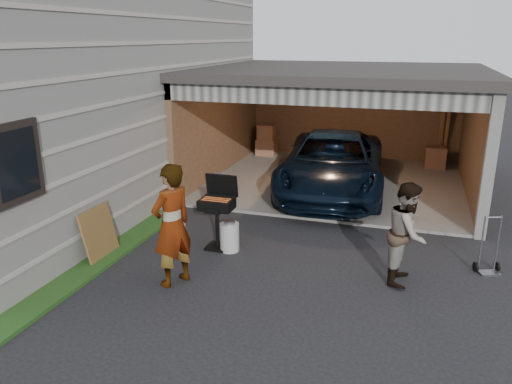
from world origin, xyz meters
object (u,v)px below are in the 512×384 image
minivan (332,166)px  hand_truck (488,262)px  propane_tank (230,237)px  plywood_panel (99,234)px  man (407,233)px  bbq_grill (217,206)px  woman (172,225)px

minivan → hand_truck: size_ratio=5.26×
minivan → propane_tank: (-1.15, -3.85, -0.44)m
plywood_panel → man: bearing=8.2°
hand_truck → man: bearing=-171.7°
man → bbq_grill: 3.22m
bbq_grill → man: bearing=-5.6°
woman → propane_tank: 1.60m
propane_tank → plywood_panel: 2.21m
man → hand_truck: bearing=-54.9°
minivan → woman: (-1.52, -5.25, 0.25)m
propane_tank → man: bearing=-4.8°
man → bbq_grill: (-3.20, 0.31, -0.01)m
minivan → plywood_panel: bearing=-128.2°
minivan → plywood_panel: 5.75m
woman → plywood_panel: size_ratio=2.11×
man → hand_truck: size_ratio=1.67×
man → hand_truck: 1.58m
man → hand_truck: man is taller
woman → propane_tank: bearing=-170.3°
woman → man: 3.53m
hand_truck → woman: bearing=-178.6°
plywood_panel → hand_truck: hand_truck is taller
propane_tank → bbq_grill: bearing=165.4°
propane_tank → plywood_panel: (-1.98, -0.96, 0.19)m
woman → minivan: bearing=-171.5°
woman → hand_truck: bearing=136.5°
hand_truck → plywood_panel: bearing=172.3°
plywood_panel → woman: bearing=-15.2°
woman → plywood_panel: (-1.61, 0.44, -0.50)m
minivan → hand_truck: 4.62m
hand_truck → bbq_grill: bearing=164.5°
woman → bbq_grill: size_ratio=1.45×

